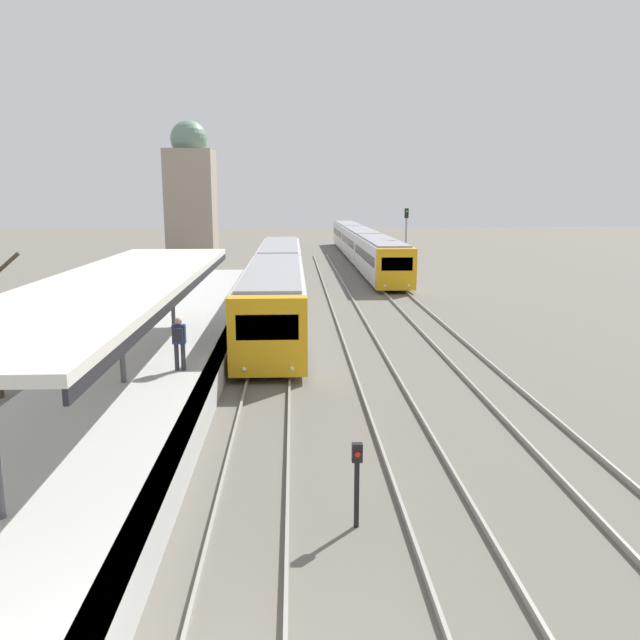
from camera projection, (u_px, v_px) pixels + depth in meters
platform_canopy at (119, 282)px, 17.53m from camera, size 4.00×19.43×3.05m
person_on_platform at (179, 340)px, 19.11m from camera, size 0.40×0.40×1.66m
train_near at (278, 278)px, 35.08m from camera, size 2.68×29.64×3.07m
train_far at (361, 243)px, 60.70m from camera, size 2.59×42.97×3.05m
signal_post_near at (357, 475)px, 11.74m from camera, size 0.20×0.21×1.70m
signal_mast_far at (406, 236)px, 46.29m from camera, size 0.28×0.29×5.32m
distant_domed_building at (191, 198)px, 54.82m from camera, size 4.10×4.10×12.61m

